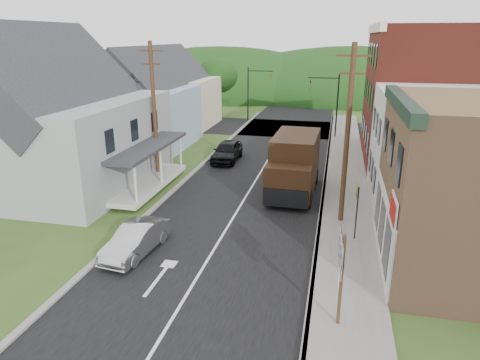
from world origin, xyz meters
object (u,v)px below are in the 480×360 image
Objects in this scene: silver_sedan at (136,240)px; dark_sedan at (227,151)px; warning_sign at (357,204)px; delivery_van at (294,165)px; route_sign_cluster at (341,267)px.

dark_sedan is (0.18, 15.48, 0.11)m from silver_sedan.
delivery_van is at bearing 126.92° from warning_sign.
delivery_van is at bearing -46.77° from dark_sedan.
dark_sedan is 20.63m from route_sign_cluster.
warning_sign is (0.72, 6.60, -0.32)m from route_sign_cluster.
delivery_van is at bearing 64.06° from silver_sedan.
route_sign_cluster reaches higher than dark_sedan.
route_sign_cluster is 6.64m from warning_sign.
silver_sedan is 15.48m from dark_sedan.
warning_sign reaches higher than dark_sedan.
warning_sign is (3.52, -6.04, 0.11)m from delivery_van.
route_sign_cluster is (8.77, -3.22, 1.58)m from silver_sedan.
silver_sedan is 11.21m from delivery_van.
route_sign_cluster is (8.60, -18.70, 1.47)m from dark_sedan.
silver_sedan is at bearing -91.12° from dark_sedan.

